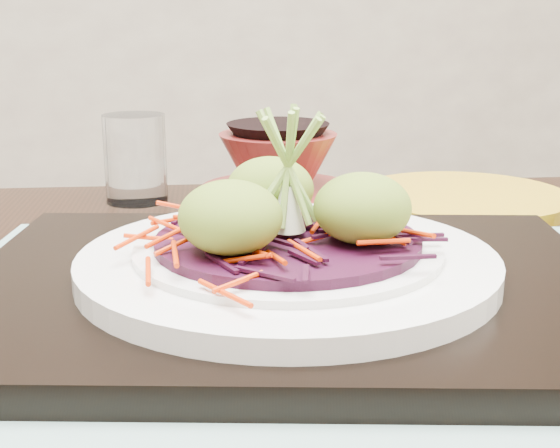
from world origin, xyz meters
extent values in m
cube|color=black|center=(0.10, 0.03, 0.66)|extent=(1.19, 0.90, 0.04)
cube|color=gray|center=(0.11, -0.01, 0.68)|extent=(0.60, 0.53, 0.00)
cube|color=black|center=(0.11, -0.01, 0.69)|extent=(0.52, 0.44, 0.02)
cylinder|color=silver|center=(0.11, -0.01, 0.71)|extent=(0.29, 0.29, 0.02)
cylinder|color=silver|center=(0.11, -0.01, 0.72)|extent=(0.21, 0.21, 0.01)
cylinder|color=#360A23|center=(0.11, -0.01, 0.73)|extent=(0.18, 0.18, 0.01)
ellipsoid|color=olive|center=(0.06, -0.04, 0.75)|extent=(0.07, 0.07, 0.05)
ellipsoid|color=olive|center=(0.15, -0.04, 0.75)|extent=(0.07, 0.07, 0.05)
ellipsoid|color=olive|center=(0.11, 0.03, 0.75)|extent=(0.07, 0.07, 0.05)
cylinder|color=white|center=(0.03, 0.33, 0.73)|extent=(0.08, 0.08, 0.09)
cylinder|color=maroon|center=(0.19, 0.31, 0.69)|extent=(0.20, 0.20, 0.01)
cylinder|color=#C29315|center=(0.37, 0.23, 0.69)|extent=(0.23, 0.23, 0.01)
camera|label=1|loc=(-0.03, -0.50, 0.88)|focal=50.00mm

